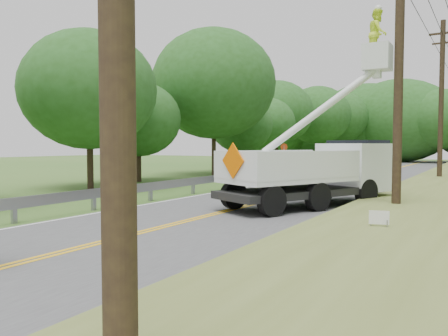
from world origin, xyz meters
The scene contains 11 objects.
ground centered at (0.00, 0.00, 0.00)m, with size 140.00×140.00×0.00m, color #386323.
road centered at (0.00, 14.00, 0.01)m, with size 7.20×96.00×0.03m.
guardrail centered at (-4.02, 14.91, 0.55)m, with size 0.18×48.00×0.77m.
utility_poles centered at (5.00, 17.02, 5.27)m, with size 1.60×43.30×10.00m.
treeline_left centered at (-10.44, 29.76, 5.63)m, with size 11.14×57.71×10.74m.
treeline_horizon centered at (2.32, 56.11, 5.50)m, with size 58.56×15.25×12.68m.
bucket_truck centered at (2.55, 9.54, 1.56)m, with size 5.22×7.35×6.87m.
suv_silver centered at (-2.37, 17.29, 0.81)m, with size 2.62×5.69×1.58m, color #BBBDC3.
suv_darkgrey centered at (-2.11, 25.05, 0.88)m, with size 2.42×5.96×1.73m, color #3D3F44.
stop_sign_permanent centered at (-4.31, 21.03, 1.57)m, with size 0.40×0.35×2.39m.
yard_sign centered at (5.41, 4.33, 0.49)m, with size 0.46×0.14×0.68m.
Camera 1 is at (7.66, -6.69, 2.28)m, focal length 35.31 mm.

